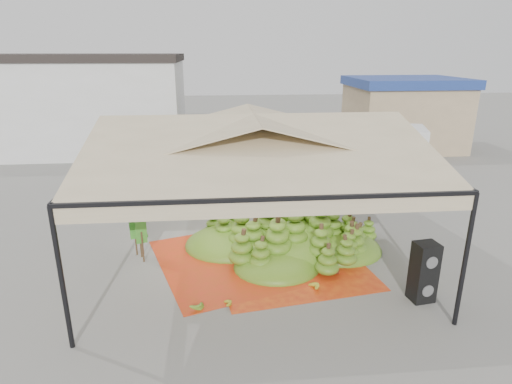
{
  "coord_description": "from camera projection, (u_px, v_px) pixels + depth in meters",
  "views": [
    {
      "loc": [
        -1.01,
        -11.43,
        5.64
      ],
      "look_at": [
        0.2,
        1.5,
        1.3
      ],
      "focal_mm": 30.0,
      "sensor_mm": 36.0,
      "label": 1
    }
  ],
  "objects": [
    {
      "name": "truck_left",
      "position": [
        231.0,
        140.0,
        21.89
      ],
      "size": [
        6.09,
        2.62,
        2.03
      ],
      "rotation": [
        0.0,
        0.0,
        0.11
      ],
      "color": "#4B2819",
      "rests_on": "ground"
    },
    {
      "name": "vendor",
      "position": [
        277.0,
        190.0,
        15.64
      ],
      "size": [
        0.59,
        0.43,
        1.52
      ],
      "primitive_type": "imported",
      "rotation": [
        0.0,
        0.0,
        3.02
      ],
      "color": "gray",
      "rests_on": "ground"
    },
    {
      "name": "canopy_tent",
      "position": [
        254.0,
        140.0,
        11.62
      ],
      "size": [
        8.1,
        8.1,
        4.0
      ],
      "color": "black",
      "rests_on": "ground"
    },
    {
      "name": "hand_red_a",
      "position": [
        333.0,
        270.0,
        11.27
      ],
      "size": [
        0.52,
        0.45,
        0.21
      ],
      "primitive_type": "ellipsoid",
      "rotation": [
        0.0,
        0.0,
        0.18
      ],
      "color": "maroon",
      "rests_on": "ground"
    },
    {
      "name": "ground",
      "position": [
        254.0,
        250.0,
        12.67
      ],
      "size": [
        90.0,
        90.0,
        0.0
      ],
      "primitive_type": "plane",
      "color": "slate",
      "rests_on": "ground"
    },
    {
      "name": "building_tan",
      "position": [
        403.0,
        113.0,
        25.17
      ],
      "size": [
        6.3,
        5.3,
        4.1
      ],
      "color": "tan",
      "rests_on": "ground"
    },
    {
      "name": "tarp_right",
      "position": [
        287.0,
        261.0,
        11.96
      ],
      "size": [
        4.61,
        4.77,
        0.01
      ],
      "primitive_type": "cube",
      "rotation": [
        0.0,
        0.0,
        0.16
      ],
      "color": "orange",
      "rests_on": "ground"
    },
    {
      "name": "banana_leaves",
      "position": [
        137.0,
        254.0,
        12.38
      ],
      "size": [
        0.96,
        1.36,
        3.7
      ],
      "primitive_type": null,
      "color": "#297B21",
      "rests_on": "ground"
    },
    {
      "name": "speaker_stack",
      "position": [
        424.0,
        272.0,
        9.93
      ],
      "size": [
        0.59,
        0.53,
        1.46
      ],
      "rotation": [
        0.0,
        0.0,
        0.14
      ],
      "color": "black",
      "rests_on": "ground"
    },
    {
      "name": "truck_right",
      "position": [
        353.0,
        145.0,
        19.81
      ],
      "size": [
        7.19,
        4.25,
        2.34
      ],
      "rotation": [
        0.0,
        0.0,
        -0.3
      ],
      "color": "#473017",
      "rests_on": "ground"
    },
    {
      "name": "hand_yellow_b",
      "position": [
        311.0,
        286.0,
        10.53
      ],
      "size": [
        0.58,
        0.52,
        0.23
      ],
      "primitive_type": "ellipsoid",
      "rotation": [
        0.0,
        0.0,
        0.26
      ],
      "color": "gold",
      "rests_on": "ground"
    },
    {
      "name": "hand_red_b",
      "position": [
        351.0,
        253.0,
        12.25
      ],
      "size": [
        0.4,
        0.33,
        0.18
      ],
      "primitive_type": "ellipsoid",
      "rotation": [
        0.0,
        0.0,
        -0.02
      ],
      "color": "#551613",
      "rests_on": "ground"
    },
    {
      "name": "tarp_left",
      "position": [
        242.0,
        258.0,
        12.16
      ],
      "size": [
        5.56,
        5.42,
        0.01
      ],
      "primitive_type": "cube",
      "rotation": [
        0.0,
        0.0,
        0.32
      ],
      "color": "red",
      "rests_on": "ground"
    },
    {
      "name": "hand_yellow_a",
      "position": [
        225.0,
        303.0,
        9.86
      ],
      "size": [
        0.46,
        0.4,
        0.19
      ],
      "primitive_type": "ellipsoid",
      "rotation": [
        0.0,
        0.0,
        0.16
      ],
      "color": "gold",
      "rests_on": "ground"
    },
    {
      "name": "building_white",
      "position": [
        56.0,
        104.0,
        24.15
      ],
      "size": [
        14.3,
        6.3,
        5.4
      ],
      "color": "silver",
      "rests_on": "ground"
    },
    {
      "name": "hand_green",
      "position": [
        195.0,
        303.0,
        9.8
      ],
      "size": [
        0.64,
        0.64,
        0.23
      ],
      "primitive_type": "ellipsoid",
      "rotation": [
        0.0,
        0.0,
        -0.75
      ],
      "color": "#4D6E17",
      "rests_on": "ground"
    },
    {
      "name": "hanging_bunches",
      "position": [
        355.0,
        171.0,
        11.2
      ],
      "size": [
        3.24,
        0.24,
        0.2
      ],
      "color": "#4A7D1A",
      "rests_on": "ground"
    },
    {
      "name": "banana_heap",
      "position": [
        287.0,
        228.0,
        12.55
      ],
      "size": [
        6.45,
        5.46,
        1.3
      ],
      "primitive_type": "ellipsoid",
      "rotation": [
        0.0,
        0.0,
        0.08
      ],
      "color": "#336E16",
      "rests_on": "ground"
    }
  ]
}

